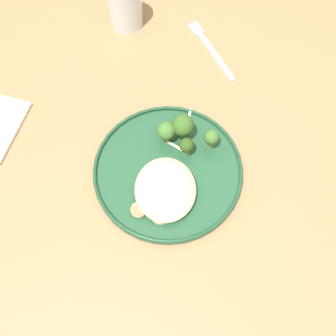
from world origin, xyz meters
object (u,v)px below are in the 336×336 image
at_px(broccoli_floret_small_sprig, 187,146).
at_px(seared_scallop_front_small, 161,215).
at_px(seared_scallop_tilted_round, 150,175).
at_px(water_glass, 125,7).
at_px(seared_scallop_rear_pale, 173,193).
at_px(dinner_fork, 210,48).
at_px(dinner_plate, 168,171).
at_px(broccoli_floret_split_head, 183,125).
at_px(broccoli_floret_beside_noodles, 166,131).
at_px(broccoli_floret_near_rim, 211,138).
at_px(seared_scallop_left_edge, 139,210).
at_px(seared_scallop_tiny_bay, 163,200).

bearing_deg(broccoli_floret_small_sprig, seared_scallop_front_small, 158.81).
distance_m(seared_scallop_tilted_round, water_glass, 0.41).
bearing_deg(seared_scallop_front_small, water_glass, 8.75).
distance_m(seared_scallop_rear_pale, broccoli_floret_small_sprig, 0.10).
xyz_separation_m(seared_scallop_front_small, dinner_fork, (0.40, -0.12, -0.02)).
distance_m(dinner_plate, seared_scallop_tilted_round, 0.04).
bearing_deg(broccoli_floret_split_head, broccoli_floret_beside_noodles, 103.70).
distance_m(seared_scallop_rear_pale, dinner_fork, 0.37).
bearing_deg(dinner_plate, dinner_fork, -18.30).
distance_m(dinner_plate, broccoli_floret_near_rim, 0.10).
bearing_deg(seared_scallop_left_edge, broccoli_floret_small_sprig, -36.80).
distance_m(seared_scallop_left_edge, broccoli_floret_beside_noodles, 0.16).
distance_m(seared_scallop_front_small, seared_scallop_rear_pale, 0.05).
xyz_separation_m(dinner_plate, broccoli_floret_near_rim, (0.05, -0.08, 0.03)).
bearing_deg(broccoli_floret_split_head, seared_scallop_tiny_bay, 163.80).
height_order(seared_scallop_tiny_bay, broccoli_floret_split_head, broccoli_floret_split_head).
distance_m(broccoli_floret_split_head, water_glass, 0.34).
distance_m(seared_scallop_front_small, water_glass, 0.49).
bearing_deg(seared_scallop_left_edge, broccoli_floret_beside_noodles, -19.17).
height_order(broccoli_floret_near_rim, dinner_fork, broccoli_floret_near_rim).
relative_size(broccoli_floret_small_sprig, dinner_fork, 0.26).
bearing_deg(water_glass, seared_scallop_front_small, -171.25).
distance_m(dinner_plate, seared_scallop_front_small, 0.10).
xyz_separation_m(seared_scallop_left_edge, dinner_fork, (0.39, -0.16, -0.02)).
distance_m(broccoli_floret_beside_noodles, broccoli_floret_near_rim, 0.09).
bearing_deg(broccoli_floret_small_sprig, seared_scallop_tilted_round, 126.92).
xyz_separation_m(dinner_plate, seared_scallop_left_edge, (-0.08, 0.06, 0.01)).
bearing_deg(seared_scallop_front_small, seared_scallop_left_edge, 75.70).
height_order(seared_scallop_rear_pale, broccoli_floret_beside_noodles, broccoli_floret_beside_noodles).
distance_m(broccoli_floret_split_head, broccoli_floret_small_sprig, 0.04).
height_order(dinner_plate, seared_scallop_tilted_round, seared_scallop_tilted_round).
bearing_deg(dinner_fork, broccoli_floret_beside_noodles, 156.53).
bearing_deg(broccoli_floret_split_head, water_glass, 20.72).
xyz_separation_m(seared_scallop_tilted_round, seared_scallop_front_small, (-0.08, -0.02, -0.00)).
bearing_deg(seared_scallop_tiny_bay, broccoli_floret_split_head, -16.20).
xyz_separation_m(seared_scallop_left_edge, broccoli_floret_split_head, (0.16, -0.08, 0.03)).
relative_size(dinner_plate, broccoli_floret_split_head, 4.57).
height_order(dinner_plate, seared_scallop_left_edge, seared_scallop_left_edge).
xyz_separation_m(dinner_plate, seared_scallop_tilted_round, (-0.01, 0.03, 0.01)).
bearing_deg(seared_scallop_front_small, broccoli_floret_small_sprig, -21.19).
relative_size(dinner_plate, seared_scallop_tiny_bay, 11.89).
bearing_deg(broccoli_floret_beside_noodles, broccoli_floret_split_head, -76.30).
height_order(seared_scallop_tiny_bay, broccoli_floret_beside_noodles, broccoli_floret_beside_noodles).
xyz_separation_m(dinner_plate, seared_scallop_tiny_bay, (-0.07, 0.01, 0.01)).
xyz_separation_m(broccoli_floret_split_head, broccoli_floret_near_rim, (-0.02, -0.05, -0.01)).
bearing_deg(seared_scallop_rear_pale, broccoli_floret_beside_noodles, 4.90).
bearing_deg(seared_scallop_front_small, dinner_plate, -9.13).
bearing_deg(broccoli_floret_near_rim, water_glass, 27.12).
relative_size(dinner_plate, broccoli_floret_small_sprig, 6.47).
relative_size(seared_scallop_tilted_round, seared_scallop_tiny_bay, 1.30).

